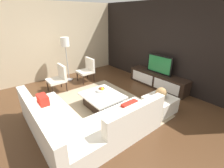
# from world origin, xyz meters

# --- Properties ---
(ground_plane) EXTENTS (14.00, 14.00, 0.00)m
(ground_plane) POSITION_xyz_m (0.00, 0.00, 0.00)
(ground_plane) COLOR #4C301C
(feature_wall_back) EXTENTS (6.40, 0.12, 2.80)m
(feature_wall_back) POSITION_xyz_m (0.00, 2.70, 1.40)
(feature_wall_back) COLOR black
(feature_wall_back) RESTS_ON ground
(side_wall_left) EXTENTS (0.12, 5.20, 2.80)m
(side_wall_left) POSITION_xyz_m (-3.20, 0.20, 1.40)
(side_wall_left) COLOR #C6B28E
(side_wall_left) RESTS_ON ground
(area_rug) EXTENTS (3.04, 2.55, 0.01)m
(area_rug) POSITION_xyz_m (-0.10, 0.00, 0.01)
(area_rug) COLOR tan
(area_rug) RESTS_ON ground
(media_console) EXTENTS (2.16, 0.49, 0.50)m
(media_console) POSITION_xyz_m (-0.00, 2.40, 0.25)
(media_console) COLOR black
(media_console) RESTS_ON ground
(television) EXTENTS (0.95, 0.06, 0.63)m
(television) POSITION_xyz_m (0.00, 2.40, 0.82)
(television) COLOR black
(television) RESTS_ON media_console
(sectional_couch) EXTENTS (2.44, 2.37, 0.80)m
(sectional_couch) POSITION_xyz_m (0.52, -0.87, 0.28)
(sectional_couch) COLOR silver
(sectional_couch) RESTS_ON ground
(coffee_table) EXTENTS (1.07, 0.92, 0.38)m
(coffee_table) POSITION_xyz_m (-0.10, 0.10, 0.20)
(coffee_table) COLOR black
(coffee_table) RESTS_ON ground
(accent_chair_near) EXTENTS (0.55, 0.54, 0.87)m
(accent_chair_near) POSITION_xyz_m (-1.85, -0.40, 0.49)
(accent_chair_near) COLOR black
(accent_chair_near) RESTS_ON ground
(floor_lamp) EXTENTS (0.30, 0.30, 1.62)m
(floor_lamp) POSITION_xyz_m (-2.54, 0.24, 1.35)
(floor_lamp) COLOR #A5A5AA
(floor_lamp) RESTS_ON ground
(ottoman) EXTENTS (0.70, 0.70, 0.40)m
(ottoman) POSITION_xyz_m (1.00, 1.15, 0.20)
(ottoman) COLOR silver
(ottoman) RESTS_ON ground
(fruit_bowl) EXTENTS (0.28, 0.28, 0.14)m
(fruit_bowl) POSITION_xyz_m (-0.28, 0.20, 0.43)
(fruit_bowl) COLOR silver
(fruit_bowl) RESTS_ON coffee_table
(accent_chair_far) EXTENTS (0.55, 0.53, 0.87)m
(accent_chair_far) POSITION_xyz_m (-2.02, 0.78, 0.49)
(accent_chair_far) COLOR black
(accent_chair_far) RESTS_ON ground
(decorative_ball) EXTENTS (0.28, 0.28, 0.28)m
(decorative_ball) POSITION_xyz_m (1.00, 1.15, 0.54)
(decorative_ball) COLOR #AD8451
(decorative_ball) RESTS_ON ottoman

